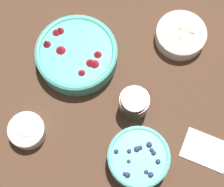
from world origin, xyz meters
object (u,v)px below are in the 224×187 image
bowl_bananas (181,35)px  jar_chocolate (134,104)px  bowl_strawberries (77,54)px  bowl_cream (27,130)px  bowl_blueberries (138,158)px

bowl_bananas → jar_chocolate: bearing=54.6°
bowl_bananas → jar_chocolate: 0.27m
bowl_strawberries → bowl_bananas: (-0.32, -0.06, -0.01)m
bowl_cream → jar_chocolate: 0.31m
bowl_cream → bowl_bananas: bearing=-148.3°
bowl_strawberries → bowl_bananas: size_ratio=1.58×
bowl_blueberries → jar_chocolate: (0.00, -0.15, 0.00)m
bowl_strawberries → jar_chocolate: bearing=135.0°
bowl_strawberries → jar_chocolate: (-0.16, 0.16, 0.00)m
bowl_bananas → bowl_cream: 0.54m
bowl_blueberries → bowl_bananas: 0.40m
bowl_blueberries → bowl_cream: (0.31, -0.09, -0.01)m
bowl_blueberries → bowl_bananas: (-0.15, -0.37, -0.01)m
bowl_cream → jar_chocolate: jar_chocolate is taller
jar_chocolate → bowl_cream: bearing=11.8°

